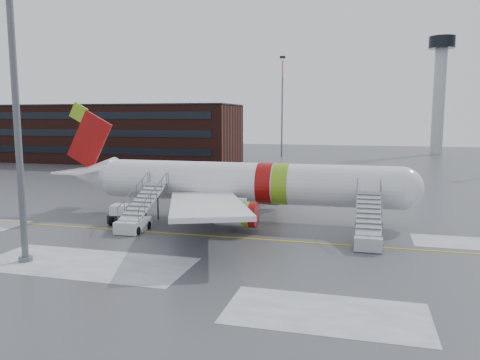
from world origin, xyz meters
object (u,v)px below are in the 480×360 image
(airliner, at_px, (236,183))
(pushback_tug, at_px, (125,215))
(airstair_aft, at_px, (137,217))
(airstair_fwd, at_px, (368,231))
(light_mast_near, at_px, (15,87))

(airliner, height_order, pushback_tug, airliner)
(airliner, relative_size, airstair_aft, 4.55)
(airstair_fwd, height_order, light_mast_near, light_mast_near)
(light_mast_near, bearing_deg, pushback_tug, 84.94)
(airstair_aft, xyz_separation_m, pushback_tug, (-2.05, 1.61, -0.28))
(airstair_fwd, height_order, pushback_tug, airstair_fwd)
(airstair_fwd, bearing_deg, light_mast_near, -155.59)
(airliner, xyz_separation_m, pushback_tug, (-9.09, -4.92, -2.63))
(airliner, distance_m, airstair_aft, 9.89)
(airliner, relative_size, airstair_fwd, 4.55)
(airliner, bearing_deg, pushback_tug, -151.56)
(airliner, bearing_deg, light_mast_near, -121.29)
(pushback_tug, height_order, light_mast_near, light_mast_near)
(airstair_fwd, height_order, airstair_aft, same)
(pushback_tug, relative_size, light_mast_near, 0.15)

